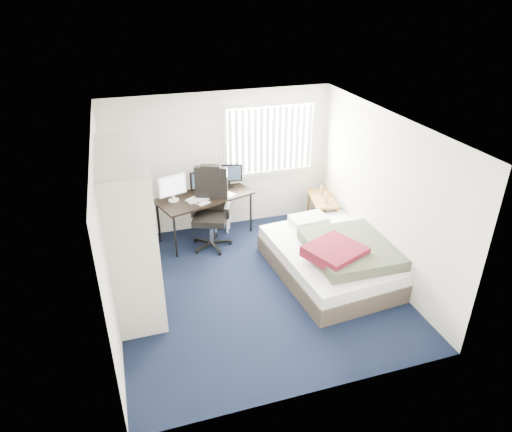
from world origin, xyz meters
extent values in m
plane|color=black|center=(0.00, 0.00, 0.00)|extent=(4.20, 4.20, 0.00)
plane|color=silver|center=(0.00, 2.10, 1.25)|extent=(4.00, 0.00, 4.00)
plane|color=silver|center=(0.00, -2.10, 1.25)|extent=(4.00, 0.00, 4.00)
plane|color=silver|center=(-2.00, 0.00, 1.25)|extent=(0.00, 4.20, 4.20)
plane|color=silver|center=(2.00, 0.00, 1.25)|extent=(0.00, 4.20, 4.20)
plane|color=white|center=(0.00, 0.00, 2.50)|extent=(4.20, 4.20, 0.00)
cube|color=white|center=(0.90, 2.08, 1.60)|extent=(1.60, 0.02, 1.20)
cube|color=beige|center=(0.90, 2.05, 2.23)|extent=(1.72, 0.06, 0.06)
cube|color=beige|center=(0.90, 2.05, 0.97)|extent=(1.72, 0.06, 0.06)
cube|color=white|center=(0.90, 2.02, 1.60)|extent=(1.60, 0.04, 1.16)
cube|color=beige|center=(-1.70, -0.60, 1.10)|extent=(0.60, 0.04, 2.20)
cube|color=beige|center=(-1.70, 1.20, 1.10)|extent=(0.60, 0.04, 2.20)
cube|color=beige|center=(-1.70, 0.30, 2.20)|extent=(0.60, 1.80, 0.04)
cube|color=beige|center=(-1.70, 0.30, 1.82)|extent=(0.56, 1.74, 0.03)
cylinder|color=silver|center=(-1.70, 0.30, 1.70)|extent=(0.03, 1.72, 0.03)
cube|color=#26262B|center=(-1.70, 0.20, 1.25)|extent=(0.38, 1.10, 0.90)
cube|color=beige|center=(-1.38, 0.75, 1.10)|extent=(0.03, 0.90, 2.20)
cube|color=white|center=(-1.70, -0.15, 1.96)|extent=(0.38, 0.30, 0.24)
cube|color=gray|center=(-1.70, 0.35, 1.95)|extent=(0.34, 0.28, 0.22)
cube|color=black|center=(-0.40, 1.73, 0.79)|extent=(1.79, 1.24, 0.04)
cylinder|color=black|center=(-1.02, 1.19, 0.38)|extent=(0.04, 0.04, 0.77)
cylinder|color=black|center=(-1.22, 1.80, 0.38)|extent=(0.04, 0.04, 0.77)
cylinder|color=black|center=(0.42, 1.66, 0.38)|extent=(0.04, 0.04, 0.77)
cylinder|color=black|center=(0.22, 2.27, 0.38)|extent=(0.04, 0.04, 0.77)
cube|color=white|center=(-0.94, 1.69, 1.09)|extent=(0.48, 0.19, 0.36)
cube|color=white|center=(-0.94, 1.69, 1.09)|extent=(0.43, 0.15, 0.31)
cube|color=black|center=(-0.39, 1.87, 1.07)|extent=(0.47, 0.18, 0.32)
cube|color=#1E2838|center=(-0.39, 1.87, 1.07)|extent=(0.41, 0.14, 0.27)
cube|color=black|center=(0.11, 1.99, 1.07)|extent=(0.47, 0.18, 0.32)
cube|color=#1E2838|center=(0.11, 1.99, 1.07)|extent=(0.41, 0.14, 0.27)
cube|color=white|center=(-0.52, 1.58, 0.81)|extent=(0.42, 0.26, 0.02)
cube|color=black|center=(-0.21, 1.68, 0.82)|extent=(0.09, 0.11, 0.02)
cylinder|color=silver|center=(-0.07, 1.78, 0.89)|extent=(0.08, 0.08, 0.16)
cube|color=white|center=(-0.40, 1.73, 0.81)|extent=(0.37, 0.36, 0.00)
cube|color=black|center=(-0.39, 1.36, 0.07)|extent=(0.85, 0.85, 0.13)
cylinder|color=silver|center=(-0.39, 1.36, 0.30)|extent=(0.07, 0.07, 0.44)
cube|color=black|center=(-0.39, 1.36, 0.55)|extent=(0.71, 0.71, 0.11)
cube|color=black|center=(-0.30, 1.60, 0.99)|extent=(0.55, 0.30, 0.77)
cube|color=black|center=(-0.30, 1.60, 1.32)|extent=(0.35, 0.24, 0.18)
cube|color=black|center=(-0.66, 1.47, 0.78)|extent=(0.18, 0.31, 0.04)
cube|color=black|center=(-0.11, 1.26, 0.78)|extent=(0.18, 0.31, 0.04)
cube|color=white|center=(-0.08, 1.85, 0.23)|extent=(0.37, 0.34, 0.03)
cylinder|color=white|center=(-0.21, 1.82, 0.11)|extent=(0.04, 0.04, 0.22)
cylinder|color=white|center=(-0.14, 1.97, 0.11)|extent=(0.04, 0.04, 0.22)
cylinder|color=white|center=(-0.01, 1.73, 0.11)|extent=(0.04, 0.04, 0.22)
cylinder|color=white|center=(0.06, 1.88, 0.11)|extent=(0.04, 0.04, 0.22)
cube|color=brown|center=(1.75, 1.49, 0.56)|extent=(0.57, 0.90, 0.04)
cube|color=brown|center=(1.51, 1.15, 0.27)|extent=(0.05, 0.05, 0.54)
cube|color=brown|center=(1.66, 1.89, 0.27)|extent=(0.05, 0.05, 0.54)
cube|color=brown|center=(1.84, 1.09, 0.27)|extent=(0.05, 0.05, 0.54)
cube|color=brown|center=(1.99, 1.83, 0.27)|extent=(0.05, 0.05, 0.54)
cube|color=brown|center=(1.71, 1.30, 0.67)|extent=(0.05, 0.14, 0.18)
cube|color=brown|center=(1.77, 1.61, 0.67)|extent=(0.05, 0.14, 0.18)
cube|color=#433A30|center=(1.25, 0.00, 0.14)|extent=(1.82, 2.32, 0.28)
cube|color=white|center=(1.25, 0.00, 0.37)|extent=(1.78, 2.27, 0.20)
cube|color=silver|center=(1.18, 0.80, 0.54)|extent=(0.63, 0.45, 0.14)
cube|color=#34392B|center=(1.42, -0.24, 0.55)|extent=(1.25, 1.37, 0.18)
cube|color=#5B0F19|center=(1.08, -0.37, 0.63)|extent=(0.96, 0.94, 0.16)
cube|color=tan|center=(-1.65, 0.21, 0.16)|extent=(0.46, 0.38, 0.32)
camera|label=1|loc=(-1.68, -5.39, 4.13)|focal=32.00mm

